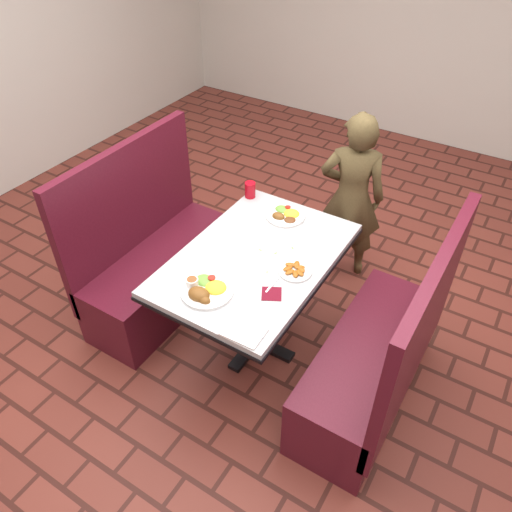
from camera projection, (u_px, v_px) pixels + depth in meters
name	position (u px, v px, depth m)	size (l,w,h in m)	color
room	(256.00, 45.00, 2.11)	(7.00, 7.04, 2.82)	brown
dining_table	(256.00, 269.00, 2.91)	(0.81, 1.21, 0.75)	#B5B8BA
booth_bench_left	(158.00, 264.00, 3.44)	(0.47, 1.20, 1.17)	#551322
booth_bench_right	(377.00, 362.00, 2.79)	(0.47, 1.20, 1.17)	#551322
diner_person	(351.00, 198.00, 3.52)	(0.46, 0.31, 1.27)	brown
near_dinner_plate	(206.00, 288.00, 2.60)	(0.28, 0.28, 0.09)	white
far_dinner_plate	(286.00, 214.00, 3.13)	(0.25, 0.25, 0.06)	white
plantain_plate	(295.00, 270.00, 2.74)	(0.19, 0.19, 0.03)	white
maroon_napkin	(272.00, 294.00, 2.61)	(0.10, 0.10, 0.00)	maroon
spoon_utensil	(272.00, 285.00, 2.66)	(0.01, 0.13, 0.00)	silver
red_tumbler	(250.00, 190.00, 3.29)	(0.07, 0.07, 0.11)	#B60C18
paper_napkin	(244.00, 332.00, 2.40)	(0.20, 0.15, 0.01)	white
knife_utensil	(217.00, 288.00, 2.63)	(0.01, 0.17, 0.00)	silver
fork_utensil	(202.00, 285.00, 2.65)	(0.01, 0.15, 0.00)	silver
lettuce_shreds	(267.00, 253.00, 2.87)	(0.28, 0.32, 0.00)	#7EB94A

